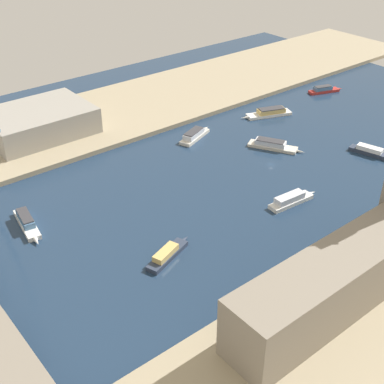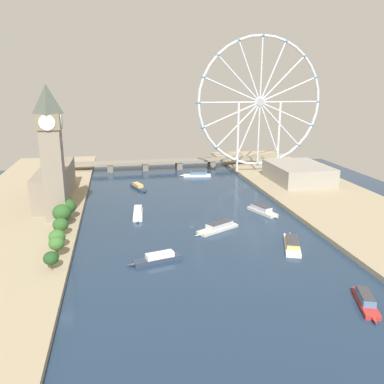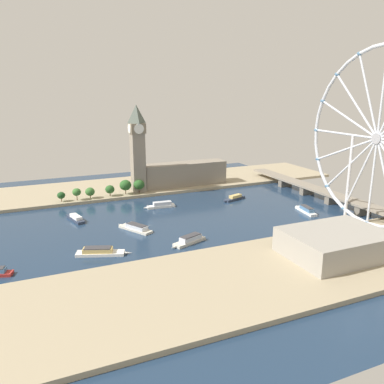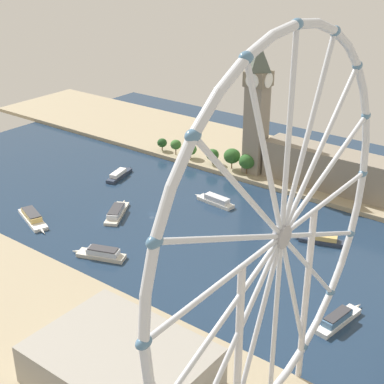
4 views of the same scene
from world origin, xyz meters
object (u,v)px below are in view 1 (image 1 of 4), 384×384
at_px(parliament_block, 331,285).
at_px(riverside_hall, 39,121).
at_px(tour_boat_5, 324,90).
at_px(tour_boat_6, 272,145).
at_px(tour_boat_3, 168,254).
at_px(tour_boat_4, 269,113).
at_px(tour_boat_0, 195,135).
at_px(tour_boat_1, 372,152).
at_px(tour_boat_7, 291,200).
at_px(tour_boat_2, 27,222).

xyz_separation_m(parliament_block, riverside_hall, (216.53, 16.11, -4.55)).
height_order(parliament_block, tour_boat_5, parliament_block).
distance_m(parliament_block, tour_boat_6, 143.53).
relative_size(tour_boat_3, tour_boat_6, 0.88).
xyz_separation_m(parliament_block, tour_boat_4, (148.25, -123.06, -13.43)).
bearing_deg(riverside_hall, parliament_block, -175.75).
xyz_separation_m(tour_boat_0, tour_boat_1, (-84.77, -68.77, -0.41)).
relative_size(tour_boat_4, tour_boat_7, 1.20).
bearing_deg(tour_boat_3, tour_boat_0, 26.13).
distance_m(tour_boat_3, tour_boat_7, 76.03).
distance_m(tour_boat_6, tour_boat_7, 63.04).
bearing_deg(tour_boat_2, tour_boat_0, 109.57).
relative_size(riverside_hall, tour_boat_1, 2.06).
relative_size(riverside_hall, tour_boat_2, 1.97).
bearing_deg(tour_boat_0, tour_boat_2, 170.07).
bearing_deg(tour_boat_3, tour_boat_2, 102.93).
distance_m(tour_boat_3, tour_boat_6, 122.95).
relative_size(tour_boat_1, tour_boat_3, 1.07).
xyz_separation_m(tour_boat_3, tour_boat_7, (-4.78, -75.88, 0.38)).
relative_size(riverside_hall, tour_boat_0, 2.10).
xyz_separation_m(tour_boat_3, tour_boat_4, (80.94, -149.26, 0.26)).
bearing_deg(tour_boat_2, tour_boat_4, 104.43).
xyz_separation_m(tour_boat_2, tour_boat_5, (23.71, -252.89, -0.34)).
bearing_deg(tour_boat_2, tour_boat_1, 81.17).
height_order(riverside_hall, tour_boat_1, riverside_hall).
distance_m(parliament_block, tour_boat_2, 145.08).
bearing_deg(tour_boat_6, parliament_block, -67.16).
bearing_deg(tour_boat_0, parliament_block, -132.12).
bearing_deg(tour_boat_1, tour_boat_5, 130.44).
xyz_separation_m(parliament_block, tour_boat_5, (152.92, -188.26, -13.57)).
relative_size(parliament_block, tour_boat_4, 2.56).
distance_m(tour_boat_2, tour_boat_5, 254.00).
xyz_separation_m(tour_boat_0, tour_boat_3, (-85.90, 85.80, -0.44)).
xyz_separation_m(tour_boat_1, tour_boat_7, (-5.92, 78.70, 0.35)).
bearing_deg(tour_boat_3, tour_boat_7, -22.51).
bearing_deg(tour_boat_7, tour_boat_0, 88.32).
bearing_deg(tour_boat_3, tour_boat_5, 2.86).
bearing_deg(riverside_hall, tour_boat_2, 150.94).
distance_m(parliament_block, riverside_hall, 217.17).
xyz_separation_m(riverside_hall, tour_boat_5, (-63.60, -204.37, -9.02)).
bearing_deg(parliament_block, tour_boat_3, 21.27).
distance_m(tour_boat_0, tour_boat_2, 126.53).
xyz_separation_m(tour_boat_1, tour_boat_3, (-1.14, 154.58, -0.03)).
distance_m(riverside_hall, tour_boat_3, 149.84).
bearing_deg(parliament_block, tour_boat_4, -39.70).
bearing_deg(tour_boat_4, tour_boat_0, 16.17).
relative_size(tour_boat_0, tour_boat_3, 1.05).
relative_size(tour_boat_1, tour_boat_2, 0.96).
bearing_deg(tour_boat_6, tour_boat_1, 13.35).
height_order(parliament_block, tour_boat_6, parliament_block).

